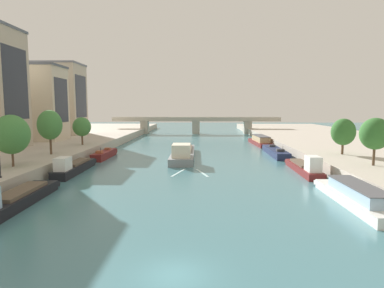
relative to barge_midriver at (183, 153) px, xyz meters
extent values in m
plane|color=#42757F|center=(1.80, -44.75, -1.04)|extent=(400.00, 400.00, 0.00)
cube|color=#B7AD9E|center=(-35.64, 10.25, -0.01)|extent=(36.00, 170.00, 2.06)
cube|color=#B7AD9E|center=(39.24, 10.25, -0.01)|extent=(36.00, 170.00, 2.06)
cube|color=gray|center=(-0.01, 1.02, -0.42)|extent=(4.34, 22.20, 1.23)
cube|color=gray|center=(-0.09, 12.45, -0.30)|extent=(3.97, 1.28, 0.98)
cube|color=gray|center=(-0.01, 1.02, 0.22)|extent=(4.42, 22.20, 0.06)
cube|color=beige|center=(0.05, -6.52, 1.36)|extent=(3.16, 4.46, 2.22)
cube|color=black|center=(0.03, -4.30, 1.69)|extent=(2.50, 0.05, 0.62)
cube|color=brown|center=(-0.02, 3.23, 0.43)|extent=(3.34, 11.55, 0.36)
cylinder|color=#232328|center=(0.67, -5.63, 0.80)|extent=(0.07, 0.07, 1.10)
cube|color=silver|center=(3.62, -14.36, -1.02)|extent=(2.04, 5.86, 0.03)
cube|color=silver|center=(0.02, -14.38, -1.02)|extent=(1.96, 5.88, 0.03)
cube|color=black|center=(-15.12, -32.20, -0.50)|extent=(3.17, 14.74, 1.07)
cube|color=black|center=(-15.30, -24.52, -0.39)|extent=(2.72, 1.29, 0.90)
cube|color=black|center=(-15.12, -32.20, 0.06)|extent=(3.22, 14.74, 0.06)
cube|color=brown|center=(-15.16, -30.74, 0.27)|extent=(2.38, 7.68, 0.36)
cube|color=black|center=(-15.79, -14.46, -0.46)|extent=(2.45, 13.03, 1.15)
cube|color=black|center=(-15.90, -7.61, -0.35)|extent=(2.15, 1.27, 0.94)
cube|color=black|center=(-15.79, -14.46, 0.14)|extent=(2.50, 13.04, 0.06)
cube|color=white|center=(-15.72, -18.88, 1.07)|extent=(1.73, 2.63, 1.80)
cube|color=black|center=(-15.74, -17.57, 1.34)|extent=(1.35, 0.05, 0.50)
cube|color=brown|center=(-15.81, -13.16, 0.35)|extent=(1.86, 6.79, 0.36)
cylinder|color=#232328|center=(-15.39, -18.36, 0.72)|extent=(0.07, 0.07, 1.10)
cube|color=maroon|center=(-15.48, -0.24, -0.40)|extent=(2.20, 10.44, 1.29)
cube|color=maroon|center=(-15.41, 5.32, -0.27)|extent=(1.98, 1.29, 1.01)
cube|color=maroon|center=(-15.48, -0.24, 0.28)|extent=(2.24, 10.44, 0.06)
cube|color=#9E5133|center=(-15.45, 2.05, 0.51)|extent=(1.05, 0.91, 0.40)
cube|color=#9E5133|center=(-15.51, -3.16, 0.55)|extent=(1.15, 1.11, 0.48)
cylinder|color=#232328|center=(-15.21, -3.37, 0.86)|extent=(0.07, 0.07, 1.10)
cube|color=silver|center=(19.09, -30.18, -0.55)|extent=(3.02, 14.39, 0.97)
cube|color=silver|center=(19.14, -22.64, -0.46)|extent=(2.79, 1.23, 0.85)
cube|color=silver|center=(19.09, -30.18, -0.04)|extent=(3.07, 14.39, 0.06)
cube|color=#9EBCD6|center=(19.09, -30.89, 0.55)|extent=(2.46, 9.21, 1.13)
cube|color=#4C4C51|center=(19.09, -30.89, 1.16)|extent=(2.63, 9.49, 0.08)
cylinder|color=#232328|center=(19.50, -34.49, 0.54)|extent=(0.07, 0.07, 1.10)
cube|color=maroon|center=(19.17, -13.43, -0.56)|extent=(2.66, 13.36, 0.95)
cube|color=maroon|center=(19.37, -6.43, -0.47)|extent=(2.20, 1.27, 0.84)
cube|color=maroon|center=(19.17, -13.43, -0.06)|extent=(2.70, 13.36, 0.06)
cube|color=white|center=(19.04, -17.95, 1.05)|extent=(1.79, 2.71, 2.15)
cube|color=black|center=(19.08, -16.61, 1.37)|extent=(1.37, 0.07, 0.60)
cube|color=brown|center=(19.21, -12.10, 0.15)|extent=(1.97, 6.97, 0.36)
cylinder|color=#232328|center=(19.40, -17.43, 0.52)|extent=(0.07, 0.07, 1.10)
cube|color=#1E284C|center=(19.07, 4.69, -0.40)|extent=(2.92, 15.58, 1.28)
cube|color=#1E284C|center=(19.21, 12.80, -0.27)|extent=(2.54, 1.31, 1.01)
cube|color=#1E284C|center=(19.07, 4.69, 0.27)|extent=(2.97, 15.58, 0.06)
cube|color=#38383D|center=(19.13, 8.10, 0.50)|extent=(1.34, 0.92, 0.40)
cube|color=#38383D|center=(18.99, 0.34, 0.54)|extent=(1.48, 1.12, 0.48)
cylinder|color=#232328|center=(19.39, 0.02, 0.85)|extent=(0.07, 0.07, 1.10)
cube|color=maroon|center=(19.30, 23.53, -0.57)|extent=(3.85, 16.01, 0.95)
cube|color=maroon|center=(18.97, 31.82, -0.47)|extent=(3.11, 1.33, 0.83)
cube|color=maroon|center=(19.30, 23.53, -0.06)|extent=(3.92, 16.01, 0.06)
cube|color=tan|center=(19.33, 22.73, 0.70)|extent=(3.05, 10.27, 1.47)
cube|color=#4C4C51|center=(19.33, 22.73, 1.48)|extent=(3.25, 10.58, 0.08)
cylinder|color=#232328|center=(19.97, 18.78, 0.52)|extent=(0.07, 0.07, 1.10)
cylinder|color=brown|center=(-21.52, -20.89, 2.45)|extent=(0.30, 0.30, 2.85)
ellipsoid|color=#427F3D|center=(-21.52, -20.89, 5.30)|extent=(4.67, 4.67, 5.19)
cylinder|color=brown|center=(-21.69, -9.45, 2.82)|extent=(0.37, 0.37, 3.58)
ellipsoid|color=#427F3D|center=(-21.69, -9.45, 5.96)|extent=(3.98, 3.98, 4.92)
cylinder|color=brown|center=(-21.48, 4.63, 2.38)|extent=(0.38, 0.38, 2.70)
ellipsoid|color=#427F3D|center=(-21.48, 4.63, 4.82)|extent=(3.74, 3.74, 3.97)
cylinder|color=brown|center=(26.78, -18.91, 2.59)|extent=(0.33, 0.33, 3.13)
ellipsoid|color=#336B2D|center=(26.78, -18.91, 5.33)|extent=(3.95, 3.95, 4.28)
cylinder|color=brown|center=(27.16, -8.35, 2.30)|extent=(0.39, 0.39, 2.54)
ellipsoid|color=#336B2D|center=(27.16, -8.35, 4.79)|extent=(3.90, 3.90, 4.45)
cylinder|color=black|center=(-18.95, -27.81, 1.13)|extent=(0.22, 0.22, 0.20)
cube|color=#232833|center=(-31.26, -1.87, 13.31)|extent=(0.04, 8.25, 13.40)
cube|color=beige|center=(-36.88, 13.90, 9.66)|extent=(14.77, 9.06, 17.26)
cube|color=#4C515B|center=(-36.88, 13.90, 18.53)|extent=(15.21, 9.33, 0.50)
cube|color=#232833|center=(-29.48, 13.90, 10.52)|extent=(0.04, 7.25, 10.36)
cube|color=#B2A38E|center=(-36.88, 30.97, 10.99)|extent=(11.76, 10.51, 19.93)
cube|color=slate|center=(-36.88, 30.97, 21.21)|extent=(12.11, 10.83, 0.50)
cube|color=#232833|center=(-30.98, 30.97, 11.99)|extent=(0.04, 8.41, 11.96)
cube|color=#ADA899|center=(1.80, 59.97, 4.05)|extent=(62.87, 4.40, 0.60)
cube|color=#ADA899|center=(1.80, 57.97, 4.80)|extent=(62.87, 0.30, 0.90)
cube|color=#ADA899|center=(1.80, 61.97, 4.80)|extent=(62.87, 0.30, 0.90)
cube|color=#ADA899|center=(-17.64, 59.97, 1.36)|extent=(2.80, 3.60, 4.79)
cube|color=#ADA899|center=(1.80, 59.97, 1.36)|extent=(2.80, 3.60, 4.79)
cube|color=#ADA899|center=(21.24, 59.97, 1.36)|extent=(2.80, 3.60, 4.79)
camera|label=1|loc=(3.27, -62.91, 8.81)|focal=30.44mm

